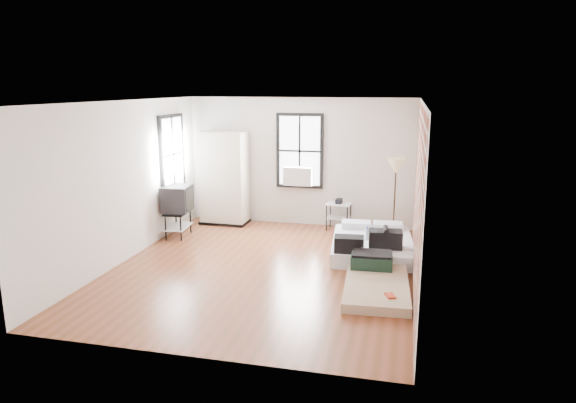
% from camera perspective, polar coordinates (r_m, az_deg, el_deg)
% --- Properties ---
extents(ground, '(6.00, 6.00, 0.00)m').
position_cam_1_polar(ground, '(8.83, -2.79, -7.42)').
color(ground, brown).
rests_on(ground, ground).
extents(room_shell, '(5.02, 6.02, 2.80)m').
position_cam_1_polar(room_shell, '(8.68, -0.77, 4.09)').
color(room_shell, silver).
rests_on(room_shell, ground).
extents(mattress_main, '(1.63, 2.10, 0.63)m').
position_cam_1_polar(mattress_main, '(9.66, 9.33, -4.71)').
color(mattress_main, white).
rests_on(mattress_main, ground).
extents(mattress_bare, '(1.05, 1.85, 0.39)m').
position_cam_1_polar(mattress_bare, '(8.12, 9.69, -8.56)').
color(mattress_bare, tan).
rests_on(mattress_bare, ground).
extents(wardrobe, '(1.06, 0.63, 2.06)m').
position_cam_1_polar(wardrobe, '(11.51, -7.12, 2.57)').
color(wardrobe, black).
rests_on(wardrobe, ground).
extents(side_table, '(0.55, 0.46, 0.68)m').
position_cam_1_polar(side_table, '(11.08, 5.66, -0.81)').
color(side_table, black).
rests_on(side_table, ground).
extents(floor_lamp, '(0.35, 0.35, 1.63)m').
position_cam_1_polar(floor_lamp, '(10.46, 11.90, 3.43)').
color(floor_lamp, black).
rests_on(floor_lamp, ground).
extents(tv_stand, '(0.59, 0.80, 1.06)m').
position_cam_1_polar(tv_stand, '(10.67, -12.18, 0.13)').
color(tv_stand, black).
rests_on(tv_stand, ground).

